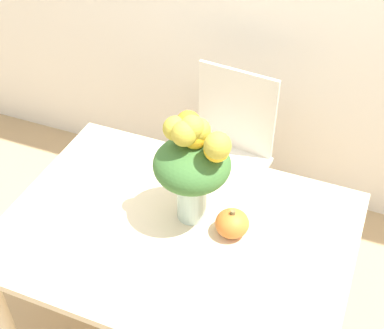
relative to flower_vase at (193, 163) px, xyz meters
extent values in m
cube|color=beige|center=(-0.03, -0.08, -0.26)|extent=(1.20, 0.86, 0.03)
cylinder|color=beige|center=(-0.57, -0.45, -0.64)|extent=(0.06, 0.06, 0.73)
cylinder|color=beige|center=(-0.57, 0.29, -0.64)|extent=(0.06, 0.06, 0.73)
cylinder|color=beige|center=(0.51, 0.29, -0.64)|extent=(0.06, 0.06, 0.73)
cylinder|color=#B2CCBC|center=(0.00, 0.00, -0.15)|extent=(0.10, 0.10, 0.18)
cylinder|color=silver|center=(0.00, 0.00, -0.20)|extent=(0.09, 0.09, 0.09)
cylinder|color=#38662D|center=(0.02, 0.00, -0.12)|extent=(0.01, 0.01, 0.24)
cylinder|color=#38662D|center=(0.00, 0.02, -0.12)|extent=(0.01, 0.01, 0.24)
cylinder|color=#38662D|center=(-0.02, 0.01, -0.12)|extent=(0.01, 0.01, 0.24)
cylinder|color=#38662D|center=(-0.02, -0.01, -0.12)|extent=(0.01, 0.01, 0.24)
cylinder|color=#38662D|center=(0.00, -0.02, -0.12)|extent=(0.01, 0.01, 0.24)
ellipsoid|color=#38662D|center=(0.00, 0.00, -0.01)|extent=(0.26, 0.26, 0.16)
sphere|color=#AD9E33|center=(-0.06, 0.00, 0.13)|extent=(0.08, 0.08, 0.08)
sphere|color=#AD9E33|center=(0.00, 0.00, 0.14)|extent=(0.08, 0.08, 0.08)
sphere|color=yellow|center=(0.00, 0.01, 0.10)|extent=(0.09, 0.09, 0.09)
sphere|color=orange|center=(-0.03, 0.03, 0.13)|extent=(0.08, 0.08, 0.08)
sphere|color=#AD9E33|center=(0.01, 0.02, 0.12)|extent=(0.08, 0.08, 0.08)
sphere|color=#AD9E33|center=(-0.02, -0.03, 0.13)|extent=(0.08, 0.08, 0.08)
sphere|color=yellow|center=(0.08, -0.01, 0.09)|extent=(0.08, 0.08, 0.08)
sphere|color=#AD9E33|center=(0.09, -0.03, 0.12)|extent=(0.09, 0.09, 0.09)
ellipsoid|color=orange|center=(0.15, -0.03, -0.20)|extent=(0.12, 0.12, 0.09)
cylinder|color=brown|center=(0.15, -0.03, -0.15)|extent=(0.02, 0.02, 0.02)
cube|color=silver|center=(-0.12, 0.61, -0.57)|extent=(0.46, 0.46, 0.02)
cylinder|color=silver|center=(-0.31, 0.46, -0.79)|extent=(0.04, 0.04, 0.43)
cylinder|color=silver|center=(0.03, 0.42, -0.79)|extent=(0.04, 0.04, 0.43)
cylinder|color=silver|center=(-0.27, 0.79, -0.79)|extent=(0.04, 0.04, 0.43)
cylinder|color=silver|center=(0.06, 0.76, -0.79)|extent=(0.04, 0.04, 0.43)
cube|color=silver|center=(-0.10, 0.81, -0.33)|extent=(0.40, 0.06, 0.44)
camera|label=1|loc=(0.50, -1.24, 1.12)|focal=50.00mm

